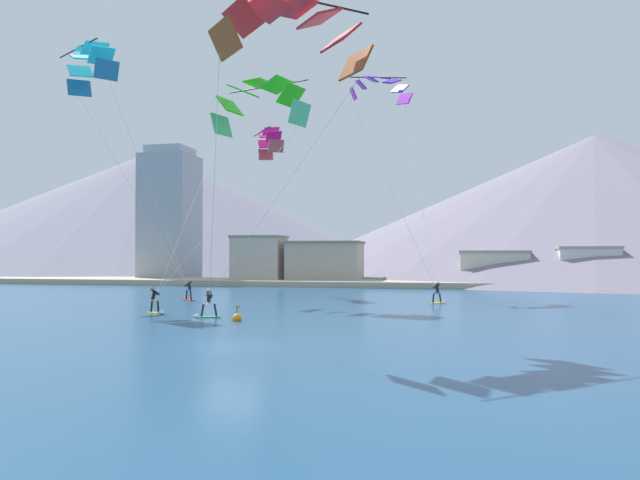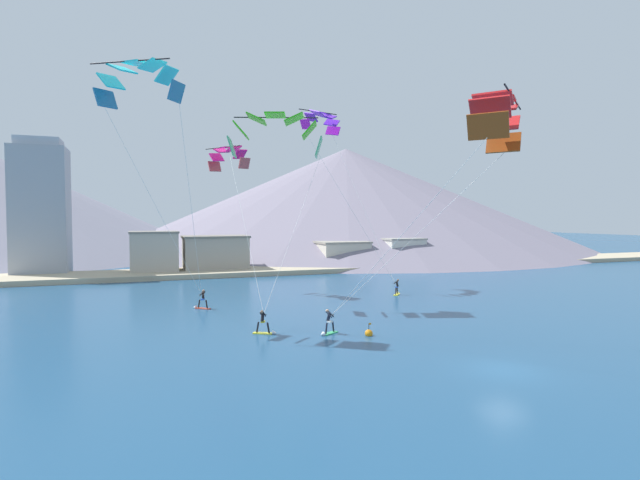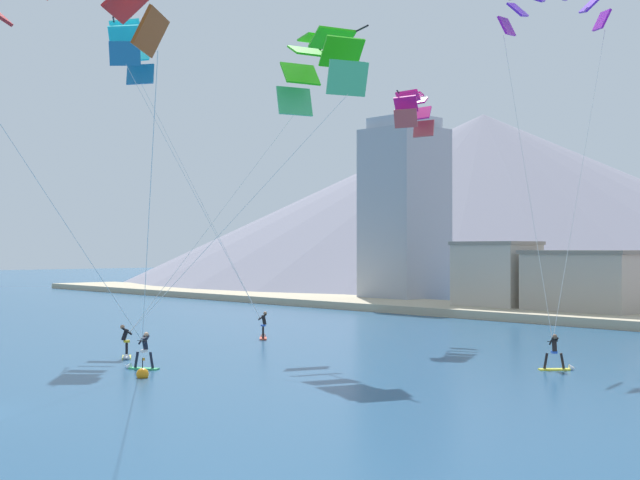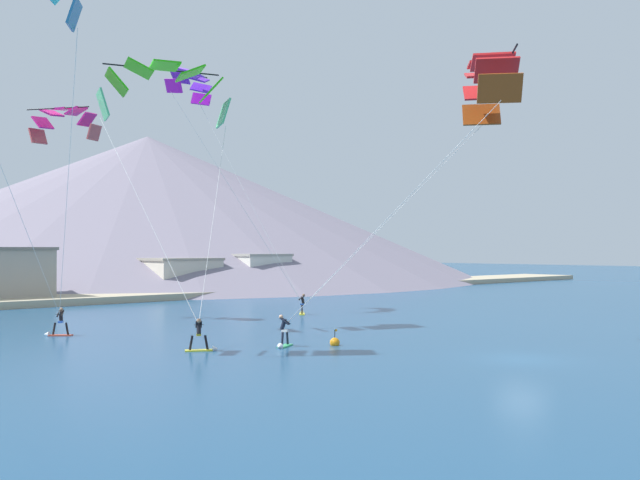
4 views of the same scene
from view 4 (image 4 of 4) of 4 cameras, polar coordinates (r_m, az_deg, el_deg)
name	(u,v)px [view 4 (image 4 of 4)]	position (r m, az deg, el deg)	size (l,w,h in m)	color
ground_plane	(521,359)	(36.55, 15.82, -9.16)	(400.00, 400.00, 0.00)	navy
kitesurfer_near_lead	(203,340)	(38.42, -9.38, -7.92)	(1.70, 1.23, 1.82)	yellow
kitesurfer_near_trail	(283,336)	(39.52, -2.97, -7.71)	(1.70, 1.24, 1.83)	#33B266
kitesurfer_mid_center	(302,308)	(59.20, -1.43, -5.44)	(1.43, 1.59, 1.79)	yellow
kitesurfer_far_left	(57,327)	(47.40, -20.27, -6.52)	(1.60, 1.41, 1.82)	#E54C33
parafoil_kite_near_lead	(165,86)	(50.15, -12.30, 11.96)	(8.91, 12.65, 16.51)	#4CC27B
parafoil_kite_near_trail	(489,82)	(40.43, 13.36, 12.20)	(11.04, 11.40, 14.12)	#953C11
parafoil_kite_mid_center	(191,83)	(64.07, -10.25, 12.22)	(8.25, 10.75, 19.58)	purple
parafoil_kite_distant_high_outer	(64,120)	(58.41, -19.78, 9.01)	(4.31, 5.74, 2.69)	#C7494A
race_marker_buoy	(335,343)	(40.16, 1.19, -8.21)	(0.56, 0.56, 1.02)	orange
shoreline_strip	(82,298)	(77.44, -18.49, -4.44)	(180.00, 10.00, 0.70)	tan
shore_building_harbour_front	(181,276)	(86.08, -11.07, -2.86)	(8.31, 6.36, 4.37)	beige
shore_building_quay_west	(260,273)	(90.43, -4.86, -2.63)	(6.86, 5.27, 4.83)	silver
mountain_peak_west_ridge	(147,207)	(138.51, -13.66, 2.57)	(123.49, 123.49, 26.78)	slate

